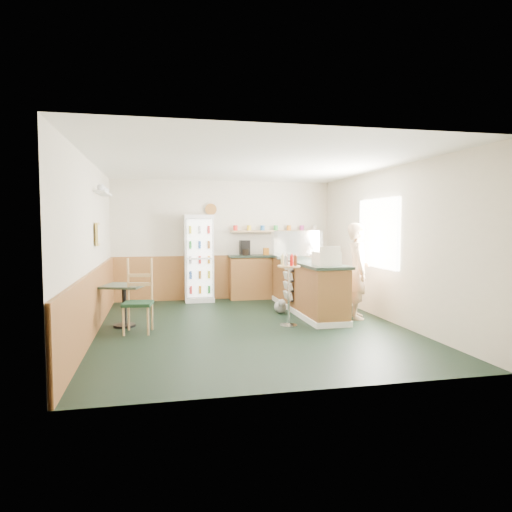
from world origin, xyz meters
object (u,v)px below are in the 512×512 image
object	(u,v)px
drinks_fridge	(199,258)
cash_register	(326,259)
cafe_chair	(138,294)
condiment_stand	(289,279)
display_case	(297,245)
shopkeeper	(358,271)
cafe_table	(124,297)

from	to	relation	value
drinks_fridge	cash_register	world-z (taller)	drinks_fridge
drinks_fridge	cafe_chair	distance (m)	2.97
condiment_stand	cash_register	bearing A→B (deg)	7.37
display_case	shopkeeper	xyz separation A→B (m)	(0.70, -1.46, -0.42)
shopkeeper	cafe_chair	bearing A→B (deg)	109.28
drinks_fridge	shopkeeper	xyz separation A→B (m)	(2.65, -2.48, -0.09)
shopkeeper	cafe_table	size ratio (longest dim) A/B	2.17
cash_register	condiment_stand	size ratio (longest dim) A/B	0.35
shopkeeper	condiment_stand	distance (m)	1.44
drinks_fridge	cafe_chair	size ratio (longest dim) A/B	1.64
shopkeeper	cafe_chair	distance (m)	3.87
display_case	drinks_fridge	bearing A→B (deg)	152.50
cafe_table	cafe_chair	bearing A→B (deg)	-59.75
condiment_stand	cafe_chair	size ratio (longest dim) A/B	1.02
condiment_stand	cafe_chair	bearing A→B (deg)	176.93
display_case	cafe_chair	bearing A→B (deg)	-152.04
drinks_fridge	display_case	bearing A→B (deg)	-27.50
shopkeeper	cafe_chair	xyz separation A→B (m)	(-3.86, -0.21, -0.26)
cafe_table	drinks_fridge	bearing A→B (deg)	57.46
display_case	cafe_chair	size ratio (longest dim) A/B	0.84
shopkeeper	condiment_stand	bearing A→B (deg)	119.98
cash_register	shopkeeper	bearing A→B (deg)	18.15
shopkeeper	cafe_chair	size ratio (longest dim) A/B	1.48
cash_register	condiment_stand	bearing A→B (deg)	-174.44
display_case	cafe_table	distance (m)	3.71
drinks_fridge	display_case	distance (m)	2.22
condiment_stand	cafe_chair	xyz separation A→B (m)	(-2.46, 0.13, -0.19)
drinks_fridge	cash_register	distance (m)	3.36
drinks_fridge	cafe_table	world-z (taller)	drinks_fridge
display_case	condiment_stand	distance (m)	2.00
drinks_fridge	cafe_table	xyz separation A→B (m)	(-1.45, -2.27, -0.46)
cash_register	cafe_chair	bearing A→B (deg)	177.44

